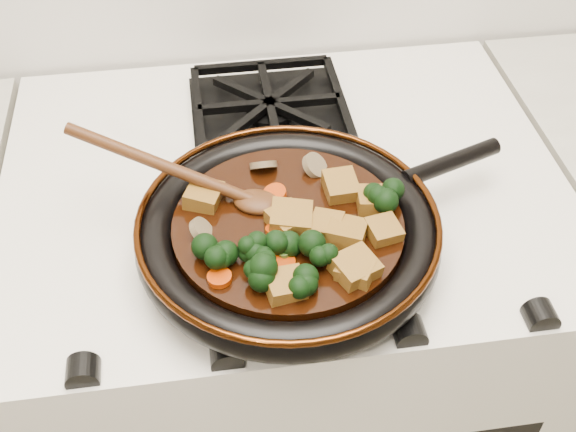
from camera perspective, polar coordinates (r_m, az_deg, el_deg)
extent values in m
cube|color=white|center=(1.32, -0.30, -11.75)|extent=(0.76, 0.60, 0.90)
cylinder|color=black|center=(0.85, 0.00, -1.78)|extent=(0.33, 0.33, 0.01)
torus|color=black|center=(0.84, 0.00, -1.36)|extent=(0.36, 0.36, 0.04)
torus|color=#3F1C09|center=(0.83, 0.00, -0.35)|extent=(0.35, 0.35, 0.01)
cylinder|color=black|center=(0.94, 12.80, 4.19)|extent=(0.14, 0.07, 0.02)
cylinder|color=black|center=(0.84, 0.00, -1.02)|extent=(0.27, 0.27, 0.02)
cube|color=brown|center=(0.81, 4.66, -1.37)|extent=(0.06, 0.05, 0.03)
cube|color=brown|center=(0.82, 7.54, -1.17)|extent=(0.04, 0.04, 0.02)
cube|color=brown|center=(0.82, -0.04, -0.35)|extent=(0.05, 0.05, 0.02)
cube|color=brown|center=(0.76, -0.21, -5.53)|extent=(0.05, 0.04, 0.03)
cube|color=brown|center=(0.86, -6.67, 1.57)|extent=(0.05, 0.05, 0.03)
cube|color=brown|center=(0.82, 0.24, -0.23)|extent=(0.06, 0.05, 0.03)
cube|color=brown|center=(0.77, 5.36, -4.39)|extent=(0.05, 0.05, 0.02)
cube|color=brown|center=(0.87, 4.18, 2.30)|extent=(0.04, 0.05, 0.03)
cube|color=brown|center=(0.78, 5.33, -4.13)|extent=(0.06, 0.06, 0.03)
cube|color=brown|center=(0.85, 6.73, 1.22)|extent=(0.04, 0.04, 0.02)
cube|color=brown|center=(0.82, 3.03, -0.85)|extent=(0.05, 0.05, 0.03)
cylinder|color=#A92F04|center=(0.86, -1.05, 1.78)|extent=(0.03, 0.03, 0.02)
cylinder|color=#A92F04|center=(0.82, -0.79, -1.12)|extent=(0.03, 0.03, 0.02)
cylinder|color=#A92F04|center=(0.77, -5.43, -4.87)|extent=(0.03, 0.03, 0.01)
cylinder|color=#A92F04|center=(0.79, -0.51, -3.53)|extent=(0.03, 0.03, 0.02)
cylinder|color=#A92F04|center=(0.76, 0.76, -5.28)|extent=(0.03, 0.03, 0.02)
cylinder|color=brown|center=(0.90, 2.14, 3.99)|extent=(0.04, 0.05, 0.03)
cylinder|color=brown|center=(0.90, -1.96, 4.03)|extent=(0.03, 0.03, 0.03)
cylinder|color=brown|center=(0.82, -6.80, -1.17)|extent=(0.03, 0.03, 0.03)
ellipsoid|color=#46240F|center=(0.85, -2.50, 1.12)|extent=(0.07, 0.06, 0.02)
cylinder|color=#46240F|center=(0.86, -9.92, 3.99)|extent=(0.02, 0.02, 0.24)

